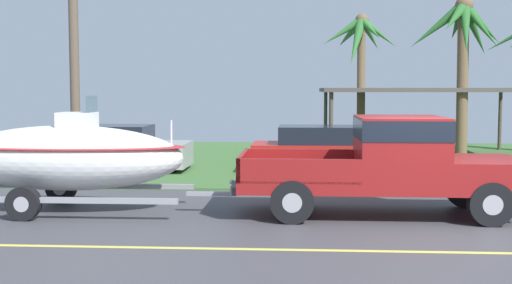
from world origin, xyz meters
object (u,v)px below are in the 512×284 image
Objects in this scene: parked_sedan_near at (328,151)px; parked_sedan_far at (114,149)px; boat_on_trailer at (65,157)px; palm_tree_far_left at (360,47)px; utility_pole at (73,2)px; carport_awning at (424,91)px; palm_tree_near_left at (462,37)px; pickup_truck_towing at (398,161)px.

parked_sedan_near is 1.04× the size of parked_sedan_far.
palm_tree_far_left is (6.85, 11.86, 2.89)m from boat_on_trailer.
utility_pole reaches higher than parked_sedan_far.
carport_awning is (9.93, 5.15, 1.70)m from parked_sedan_far.
boat_on_trailer is 13.81m from palm_tree_near_left.
palm_tree_far_left is (0.29, 11.86, 2.92)m from pickup_truck_towing.
utility_pole is at bearing -157.37° from parked_sedan_near.
parked_sedan_far is at bearing 139.47° from pickup_truck_towing.
carport_awning is at bearing 77.38° from pickup_truck_towing.
pickup_truck_towing reaches higher than parked_sedan_near.
carport_awning is 0.82× the size of utility_pole.
utility_pole is at bearing -142.20° from carport_awning.
carport_awning is 13.02m from utility_pole.
carport_awning is 1.41× the size of palm_tree_far_left.
parked_sedan_near is 0.61× the size of carport_awning.
parked_sedan_far is (-7.37, 6.30, -0.39)m from pickup_truck_towing.
pickup_truck_towing is at bearing -25.35° from utility_pole.
pickup_truck_towing is 0.94× the size of boat_on_trailer.
pickup_truck_towing is 10.20m from palm_tree_near_left.
palm_tree_near_left is 4.07m from palm_tree_far_left.
palm_tree_near_left reaches higher than boat_on_trailer.
parked_sedan_near is 0.50× the size of utility_pole.
boat_on_trailer is at bearing -137.21° from palm_tree_near_left.
carport_awning is (2.56, 11.45, 1.31)m from pickup_truck_towing.
parked_sedan_near is 6.53m from carport_awning.
carport_awning is (9.12, 11.45, 1.28)m from boat_on_trailer.
utility_pole reaches higher than parked_sedan_near.
parked_sedan_near is at bearing -125.18° from carport_awning.
carport_awning reaches higher than boat_on_trailer.
pickup_truck_towing is at bearing -102.62° from carport_awning.
parked_sedan_far is at bearing -144.00° from palm_tree_far_left.
palm_tree_near_left is (3.32, 9.15, 3.07)m from pickup_truck_towing.
parked_sedan_near is 0.86× the size of palm_tree_far_left.
boat_on_trailer is 5.13m from utility_pole.
utility_pole is at bearing -94.38° from parked_sedan_far.
boat_on_trailer is at bearing -128.55° from carport_awning.
boat_on_trailer is 1.10× the size of palm_tree_near_left.
palm_tree_near_left is (4.39, 2.85, 3.46)m from parked_sedan_near.
parked_sedan_far is (-0.80, 6.30, -0.42)m from boat_on_trailer.
palm_tree_far_left is (1.36, 5.56, 3.31)m from parked_sedan_near.
parked_sedan_far is 0.59× the size of carport_awning.
boat_on_trailer is 6.36m from parked_sedan_far.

